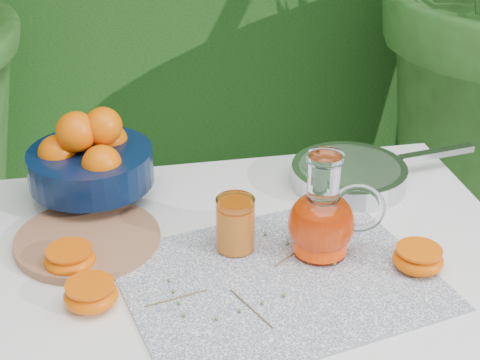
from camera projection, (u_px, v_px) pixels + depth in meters
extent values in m
cube|color=white|center=(242.00, 258.00, 1.33)|extent=(1.00, 0.70, 0.04)
cylinder|color=white|center=(26.00, 340.00, 1.70)|extent=(0.04, 0.04, 0.71)
cylinder|color=white|center=(395.00, 295.00, 1.85)|extent=(0.04, 0.04, 0.71)
cube|color=#0B1B42|center=(278.00, 279.00, 1.24)|extent=(0.58, 0.49, 0.00)
cylinder|color=#9A6345|center=(88.00, 240.00, 1.33)|extent=(0.34, 0.34, 0.02)
cylinder|color=black|center=(94.00, 190.00, 1.47)|extent=(0.12, 0.12, 0.04)
cylinder|color=black|center=(91.00, 166.00, 1.45)|extent=(0.32, 0.32, 0.07)
sphere|color=#F15A02|center=(58.00, 154.00, 1.43)|extent=(0.10, 0.10, 0.08)
sphere|color=#F15A02|center=(109.00, 141.00, 1.48)|extent=(0.10, 0.10, 0.08)
sphere|color=#F15A02|center=(102.00, 165.00, 1.39)|extent=(0.10, 0.10, 0.08)
sphere|color=#F15A02|center=(77.00, 141.00, 1.48)|extent=(0.10, 0.10, 0.08)
sphere|color=#F15A02|center=(76.00, 132.00, 1.40)|extent=(0.10, 0.10, 0.08)
sphere|color=#F15A02|center=(103.00, 126.00, 1.41)|extent=(0.10, 0.10, 0.07)
cylinder|color=white|center=(320.00, 250.00, 1.31)|extent=(0.12, 0.12, 0.01)
ellipsoid|color=white|center=(321.00, 223.00, 1.28)|extent=(0.15, 0.15, 0.11)
cylinder|color=white|center=(324.00, 179.00, 1.24)|extent=(0.07, 0.07, 0.08)
cylinder|color=white|center=(325.00, 158.00, 1.22)|extent=(0.08, 0.08, 0.01)
torus|color=white|center=(358.00, 208.00, 1.25)|extent=(0.09, 0.04, 0.09)
cylinder|color=red|center=(321.00, 229.00, 1.28)|extent=(0.12, 0.12, 0.08)
cylinder|color=white|center=(235.00, 224.00, 1.29)|extent=(0.09, 0.09, 0.10)
cylinder|color=orange|center=(235.00, 228.00, 1.30)|extent=(0.08, 0.08, 0.08)
cylinder|color=#E04507|center=(235.00, 207.00, 1.28)|extent=(0.07, 0.07, 0.00)
cylinder|color=#B7B7BB|center=(349.00, 176.00, 1.52)|extent=(0.27, 0.27, 0.04)
cylinder|color=white|center=(349.00, 168.00, 1.51)|extent=(0.24, 0.24, 0.01)
cube|color=#B7B7BB|center=(436.00, 153.00, 1.58)|extent=(0.18, 0.05, 0.01)
ellipsoid|color=#F15A02|center=(91.00, 295.00, 1.17)|extent=(0.10, 0.10, 0.04)
cylinder|color=#E04507|center=(90.00, 285.00, 1.16)|extent=(0.09, 0.09, 0.00)
ellipsoid|color=#F15A02|center=(70.00, 260.00, 1.26)|extent=(0.10, 0.10, 0.04)
cylinder|color=#E04507|center=(69.00, 250.00, 1.25)|extent=(0.09, 0.09, 0.00)
ellipsoid|color=#F15A02|center=(418.00, 260.00, 1.26)|extent=(0.10, 0.10, 0.04)
cylinder|color=#E04507|center=(419.00, 250.00, 1.25)|extent=(0.09, 0.09, 0.00)
cylinder|color=brown|center=(251.00, 308.00, 1.17)|extent=(0.05, 0.11, 0.00)
sphere|color=#546E3A|center=(216.00, 319.00, 1.14)|extent=(0.01, 0.01, 0.01)
sphere|color=#546E3A|center=(240.00, 311.00, 1.16)|extent=(0.01, 0.01, 0.01)
sphere|color=#546E3A|center=(262.00, 303.00, 1.17)|extent=(0.01, 0.01, 0.01)
sphere|color=#546E3A|center=(284.00, 295.00, 1.19)|extent=(0.01, 0.01, 0.01)
cylinder|color=brown|center=(299.00, 250.00, 1.31)|extent=(0.11, 0.09, 0.00)
sphere|color=#546E3A|center=(266.00, 234.00, 1.35)|extent=(0.01, 0.01, 0.01)
sphere|color=#546E3A|center=(288.00, 244.00, 1.32)|extent=(0.01, 0.01, 0.01)
sphere|color=#546E3A|center=(310.00, 253.00, 1.30)|extent=(0.01, 0.01, 0.01)
sphere|color=#546E3A|center=(334.00, 264.00, 1.27)|extent=(0.01, 0.01, 0.01)
cylinder|color=brown|center=(176.00, 298.00, 1.19)|extent=(0.10, 0.03, 0.00)
sphere|color=#546E3A|center=(184.00, 315.00, 1.15)|extent=(0.01, 0.01, 0.01)
sphere|color=#546E3A|center=(179.00, 303.00, 1.17)|extent=(0.01, 0.01, 0.01)
sphere|color=#546E3A|center=(174.00, 291.00, 1.20)|extent=(0.01, 0.01, 0.01)
sphere|color=#546E3A|center=(169.00, 280.00, 1.23)|extent=(0.01, 0.01, 0.01)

